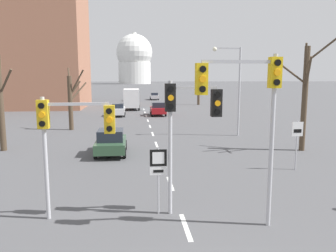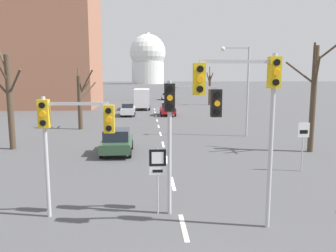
{
  "view_description": "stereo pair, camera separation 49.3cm",
  "coord_description": "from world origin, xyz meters",
  "px_view_note": "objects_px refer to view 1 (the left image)",
  "views": [
    {
      "loc": [
        -1.67,
        -5.49,
        4.88
      ],
      "look_at": [
        -0.4,
        6.28,
        3.12
      ],
      "focal_mm": 35.0,
      "sensor_mm": 36.0,
      "label": 1
    },
    {
      "loc": [
        -1.18,
        -5.53,
        4.88
      ],
      "look_at": [
        -0.4,
        6.28,
        3.12
      ],
      "focal_mm": 35.0,
      "sensor_mm": 36.0,
      "label": 2
    }
  ],
  "objects_px": {
    "street_lamp_right": "(234,81)",
    "sedan_far_left": "(131,97)",
    "route_sign_post": "(158,169)",
    "sedan_far_right": "(118,110)",
    "sedan_mid_centre": "(158,109)",
    "sedan_near_left": "(154,96)",
    "traffic_signal_near_right": "(250,97)",
    "speed_limit_sign": "(297,137)",
    "sedan_near_right": "(111,142)",
    "traffic_signal_near_left": "(68,127)",
    "traffic_signal_centre_tall": "(187,114)",
    "delivery_truck": "(131,98)"
  },
  "relations": [
    {
      "from": "sedan_near_right",
      "to": "sedan_near_left",
      "type": "bearing_deg",
      "value": 83.2
    },
    {
      "from": "sedan_near_left",
      "to": "sedan_far_right",
      "type": "height_order",
      "value": "sedan_far_right"
    },
    {
      "from": "sedan_near_right",
      "to": "street_lamp_right",
      "type": "bearing_deg",
      "value": 30.48
    },
    {
      "from": "traffic_signal_centre_tall",
      "to": "street_lamp_right",
      "type": "bearing_deg",
      "value": 67.12
    },
    {
      "from": "sedan_near_left",
      "to": "sedan_near_right",
      "type": "height_order",
      "value": "sedan_near_right"
    },
    {
      "from": "route_sign_post",
      "to": "sedan_near_right",
      "type": "xyz_separation_m",
      "value": [
        -2.29,
        9.57,
        -0.84
      ]
    },
    {
      "from": "street_lamp_right",
      "to": "sedan_far_left",
      "type": "height_order",
      "value": "street_lamp_right"
    },
    {
      "from": "route_sign_post",
      "to": "sedan_far_right",
      "type": "height_order",
      "value": "route_sign_post"
    },
    {
      "from": "traffic_signal_near_right",
      "to": "sedan_near_left",
      "type": "distance_m",
      "value": 62.57
    },
    {
      "from": "speed_limit_sign",
      "to": "street_lamp_right",
      "type": "xyz_separation_m",
      "value": [
        -0.25,
        10.39,
        2.82
      ]
    },
    {
      "from": "route_sign_post",
      "to": "sedan_far_left",
      "type": "bearing_deg",
      "value": 91.12
    },
    {
      "from": "sedan_near_left",
      "to": "street_lamp_right",
      "type": "bearing_deg",
      "value": -85.5
    },
    {
      "from": "speed_limit_sign",
      "to": "route_sign_post",
      "type": "bearing_deg",
      "value": -147.45
    },
    {
      "from": "traffic_signal_near_right",
      "to": "sedan_near_left",
      "type": "height_order",
      "value": "traffic_signal_near_right"
    },
    {
      "from": "traffic_signal_near_left",
      "to": "sedan_far_left",
      "type": "bearing_deg",
      "value": 88.14
    },
    {
      "from": "traffic_signal_near_right",
      "to": "sedan_mid_centre",
      "type": "height_order",
      "value": "traffic_signal_near_right"
    },
    {
      "from": "route_sign_post",
      "to": "sedan_mid_centre",
      "type": "xyz_separation_m",
      "value": [
        2.35,
        30.85,
        -0.77
      ]
    },
    {
      "from": "street_lamp_right",
      "to": "delivery_truck",
      "type": "bearing_deg",
      "value": 109.19
    },
    {
      "from": "sedan_near_left",
      "to": "sedan_near_right",
      "type": "distance_m",
      "value": 51.95
    },
    {
      "from": "traffic_signal_near_right",
      "to": "speed_limit_sign",
      "type": "relative_size",
      "value": 2.14
    },
    {
      "from": "sedan_far_right",
      "to": "sedan_near_right",
      "type": "bearing_deg",
      "value": -88.76
    },
    {
      "from": "sedan_far_right",
      "to": "sedan_near_left",
      "type": "bearing_deg",
      "value": 77.65
    },
    {
      "from": "delivery_truck",
      "to": "sedan_near_right",
      "type": "bearing_deg",
      "value": -92.28
    },
    {
      "from": "traffic_signal_centre_tall",
      "to": "route_sign_post",
      "type": "relative_size",
      "value": 1.97
    },
    {
      "from": "sedan_far_left",
      "to": "sedan_near_left",
      "type": "bearing_deg",
      "value": 28.14
    },
    {
      "from": "traffic_signal_near_right",
      "to": "traffic_signal_near_left",
      "type": "height_order",
      "value": "traffic_signal_near_right"
    },
    {
      "from": "traffic_signal_centre_tall",
      "to": "sedan_mid_centre",
      "type": "xyz_separation_m",
      "value": [
        1.36,
        30.88,
        -2.74
      ]
    },
    {
      "from": "route_sign_post",
      "to": "sedan_near_right",
      "type": "relative_size",
      "value": 0.62
    },
    {
      "from": "traffic_signal_near_right",
      "to": "sedan_far_right",
      "type": "bearing_deg",
      "value": 99.73
    },
    {
      "from": "sedan_mid_centre",
      "to": "sedan_far_right",
      "type": "distance_m",
      "value": 5.11
    },
    {
      "from": "speed_limit_sign",
      "to": "sedan_mid_centre",
      "type": "distance_m",
      "value": 26.49
    },
    {
      "from": "speed_limit_sign",
      "to": "sedan_far_left",
      "type": "height_order",
      "value": "speed_limit_sign"
    },
    {
      "from": "sedan_near_left",
      "to": "sedan_far_left",
      "type": "relative_size",
      "value": 0.99
    },
    {
      "from": "traffic_signal_centre_tall",
      "to": "sedan_near_right",
      "type": "relative_size",
      "value": 1.23
    },
    {
      "from": "sedan_near_right",
      "to": "sedan_mid_centre",
      "type": "height_order",
      "value": "sedan_mid_centre"
    },
    {
      "from": "sedan_mid_centre",
      "to": "sedan_far_left",
      "type": "bearing_deg",
      "value": 97.22
    },
    {
      "from": "traffic_signal_centre_tall",
      "to": "traffic_signal_near_left",
      "type": "relative_size",
      "value": 1.12
    },
    {
      "from": "speed_limit_sign",
      "to": "sedan_far_right",
      "type": "relative_size",
      "value": 0.58
    },
    {
      "from": "route_sign_post",
      "to": "sedan_near_right",
      "type": "distance_m",
      "value": 9.88
    },
    {
      "from": "street_lamp_right",
      "to": "sedan_mid_centre",
      "type": "height_order",
      "value": "street_lamp_right"
    },
    {
      "from": "sedan_near_right",
      "to": "sedan_far_left",
      "type": "bearing_deg",
      "value": 88.66
    },
    {
      "from": "street_lamp_right",
      "to": "sedan_near_left",
      "type": "distance_m",
      "value": 46.14
    },
    {
      "from": "traffic_signal_centre_tall",
      "to": "delivery_truck",
      "type": "bearing_deg",
      "value": 92.98
    },
    {
      "from": "traffic_signal_near_right",
      "to": "sedan_far_right",
      "type": "relative_size",
      "value": 1.24
    },
    {
      "from": "delivery_truck",
      "to": "traffic_signal_near_right",
      "type": "bearing_deg",
      "value": -84.65
    },
    {
      "from": "traffic_signal_centre_tall",
      "to": "traffic_signal_near_right",
      "type": "relative_size",
      "value": 0.85
    },
    {
      "from": "route_sign_post",
      "to": "speed_limit_sign",
      "type": "height_order",
      "value": "speed_limit_sign"
    },
    {
      "from": "traffic_signal_near_left",
      "to": "speed_limit_sign",
      "type": "bearing_deg",
      "value": 24.66
    },
    {
      "from": "sedan_far_left",
      "to": "delivery_truck",
      "type": "relative_size",
      "value": 0.57
    },
    {
      "from": "route_sign_post",
      "to": "sedan_near_left",
      "type": "relative_size",
      "value": 0.6
    }
  ]
}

